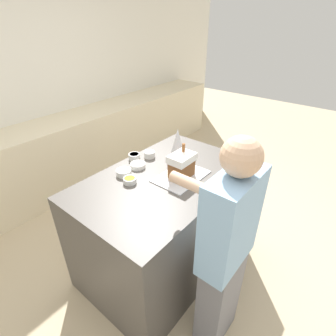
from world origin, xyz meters
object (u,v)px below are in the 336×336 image
object	(u,v)px
person	(225,253)
baking_tray	(181,176)
candy_bowl_front_corner	(134,156)
decorative_tree	(177,144)
gingerbread_house	(182,165)
candy_bowl_behind_tray	(138,165)
candy_bowl_far_right	(149,154)
candy_bowl_far_left	(130,180)
candy_bowl_near_tray_left	(124,172)

from	to	relation	value
person	baking_tray	bearing A→B (deg)	59.44
candy_bowl_front_corner	decorative_tree	bearing A→B (deg)	-49.49
gingerbread_house	candy_bowl_behind_tray	bearing A→B (deg)	106.59
candy_bowl_far_right	baking_tray	bearing A→B (deg)	-101.41
baking_tray	person	distance (m)	0.69
candy_bowl_far_right	candy_bowl_front_corner	world-z (taller)	same
gingerbread_house	person	bearing A→B (deg)	-120.58
decorative_tree	person	bearing A→B (deg)	-125.22
decorative_tree	candy_bowl_far_left	world-z (taller)	decorative_tree
gingerbread_house	decorative_tree	distance (m)	0.29
candy_bowl_far_right	person	bearing A→B (deg)	-113.28
decorative_tree	person	size ratio (longest dim) A/B	0.18
candy_bowl_front_corner	person	xyz separation A→B (m)	(-0.31, -1.06, -0.16)
baking_tray	candy_bowl_near_tray_left	xyz separation A→B (m)	(-0.26, 0.36, 0.02)
gingerbread_house	decorative_tree	size ratio (longest dim) A/B	0.88
decorative_tree	baking_tray	bearing A→B (deg)	-136.25
decorative_tree	candy_bowl_front_corner	size ratio (longest dim) A/B	2.88
candy_bowl_far_left	candy_bowl_front_corner	bearing A→B (deg)	40.18
baking_tray	gingerbread_house	distance (m)	0.10
decorative_tree	candy_bowl_behind_tray	distance (m)	0.38
candy_bowl_behind_tray	gingerbread_house	bearing A→B (deg)	-73.41
candy_bowl_front_corner	candy_bowl_far_right	bearing A→B (deg)	-32.04
candy_bowl_behind_tray	candy_bowl_far_left	bearing A→B (deg)	-149.99
candy_bowl_far_left	candy_bowl_near_tray_left	size ratio (longest dim) A/B	0.84
baking_tray	decorative_tree	distance (m)	0.32
gingerbread_house	candy_bowl_near_tray_left	size ratio (longest dim) A/B	2.11
decorative_tree	candy_bowl_behind_tray	xyz separation A→B (m)	(-0.32, 0.16, -0.12)
decorative_tree	candy_bowl_far_right	xyz separation A→B (m)	(-0.13, 0.21, -0.11)
baking_tray	candy_bowl_near_tray_left	bearing A→B (deg)	125.60
candy_bowl_far_right	person	world-z (taller)	person
baking_tray	candy_bowl_far_left	size ratio (longest dim) A/B	4.23
candy_bowl_behind_tray	candy_bowl_far_left	size ratio (longest dim) A/B	1.24
decorative_tree	candy_bowl_far_right	distance (m)	0.27
decorative_tree	candy_bowl_far_left	size ratio (longest dim) A/B	2.87
candy_bowl_behind_tray	baking_tray	bearing A→B (deg)	-73.47
candy_bowl_front_corner	candy_bowl_behind_tray	bearing A→B (deg)	-122.77
baking_tray	candy_bowl_far_right	distance (m)	0.42
baking_tray	decorative_tree	size ratio (longest dim) A/B	1.47
candy_bowl_far_right	candy_bowl_near_tray_left	world-z (taller)	candy_bowl_far_right
baking_tray	candy_bowl_far_left	bearing A→B (deg)	141.30
candy_bowl_far_right	candy_bowl_near_tray_left	xyz separation A→B (m)	(-0.34, -0.04, -0.01)
candy_bowl_near_tray_left	person	size ratio (longest dim) A/B	0.08
candy_bowl_near_tray_left	candy_bowl_front_corner	xyz separation A→B (m)	(0.23, 0.12, 0.01)
candy_bowl_far_right	person	xyz separation A→B (m)	(-0.43, -0.99, -0.16)
person	candy_bowl_front_corner	bearing A→B (deg)	73.65
candy_bowl_behind_tray	candy_bowl_far_left	world-z (taller)	candy_bowl_far_left
candy_bowl_far_right	candy_bowl_front_corner	xyz separation A→B (m)	(-0.11, 0.07, 0.00)
decorative_tree	candy_bowl_front_corner	bearing A→B (deg)	130.51
baking_tray	person	size ratio (longest dim) A/B	0.27
gingerbread_house	person	size ratio (longest dim) A/B	0.16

